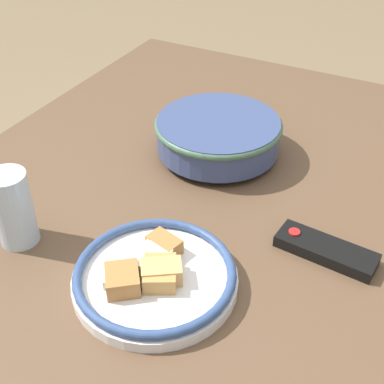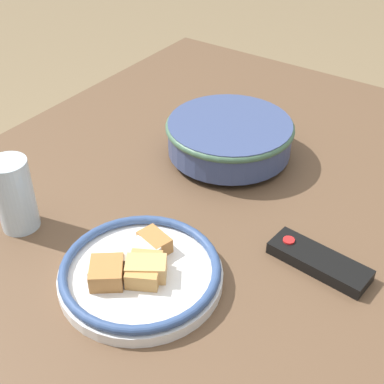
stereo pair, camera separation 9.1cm
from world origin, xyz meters
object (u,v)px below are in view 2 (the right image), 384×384
at_px(food_plate, 140,272).
at_px(tv_remote, 319,261).
at_px(noodle_bowl, 231,137).
at_px(drinking_glass, 14,195).

relative_size(food_plate, tv_remote, 1.51).
bearing_deg(food_plate, noodle_bowl, -169.69).
height_order(noodle_bowl, drinking_glass, drinking_glass).
relative_size(noodle_bowl, food_plate, 1.03).
bearing_deg(food_plate, tv_remote, 130.99).
xyz_separation_m(noodle_bowl, tv_remote, (0.19, 0.27, -0.04)).
bearing_deg(drinking_glass, tv_remote, 113.19).
xyz_separation_m(noodle_bowl, food_plate, (0.37, 0.07, -0.03)).
bearing_deg(drinking_glass, noodle_bowl, 154.88).
relative_size(noodle_bowl, tv_remote, 1.54).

